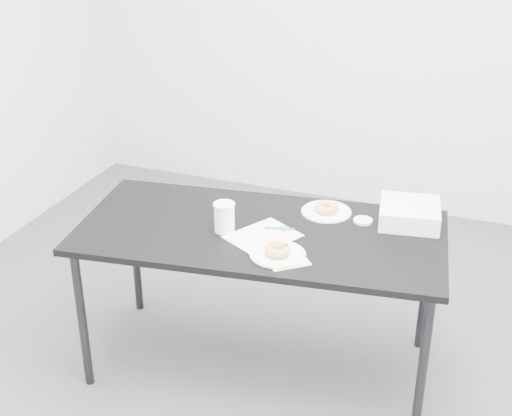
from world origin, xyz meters
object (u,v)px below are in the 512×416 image
(plate_far, at_px, (326,212))
(coffee_cup, at_px, (224,217))
(donut_far, at_px, (326,208))
(scorecard, at_px, (263,236))
(plate_near, at_px, (278,254))
(table, at_px, (260,240))
(donut_near, at_px, (278,250))
(pen, at_px, (280,228))
(bakery_box, at_px, (409,214))

(plate_far, xyz_separation_m, coffee_cup, (-0.38, -0.35, 0.07))
(coffee_cup, bearing_deg, donut_far, 42.37)
(scorecard, xyz_separation_m, plate_near, (0.12, -0.14, 0.01))
(table, height_order, donut_far, donut_far)
(table, distance_m, donut_near, 0.26)
(pen, xyz_separation_m, bakery_box, (0.54, 0.28, 0.04))
(plate_near, relative_size, bakery_box, 0.89)
(donut_near, height_order, coffee_cup, coffee_cup)
(donut_far, distance_m, bakery_box, 0.39)
(plate_far, distance_m, donut_far, 0.02)
(plate_near, distance_m, coffee_cup, 0.33)
(pen, bearing_deg, bakery_box, 14.25)
(donut_near, height_order, plate_far, donut_near)
(scorecard, relative_size, donut_far, 2.63)
(scorecard, relative_size, plate_far, 1.23)
(plate_near, bearing_deg, donut_far, 80.36)
(coffee_cup, bearing_deg, table, 25.57)
(donut_near, bearing_deg, plate_far, 80.36)
(table, distance_m, bakery_box, 0.70)
(table, relative_size, plate_near, 7.29)
(plate_near, relative_size, coffee_cup, 1.74)
(scorecard, relative_size, donut_near, 2.61)
(donut_near, height_order, bakery_box, bakery_box)
(plate_near, distance_m, donut_far, 0.48)
(table, bearing_deg, plate_near, -60.19)
(donut_near, xyz_separation_m, plate_far, (0.08, 0.47, -0.03))
(pen, height_order, plate_near, pen)
(plate_near, xyz_separation_m, coffee_cup, (-0.30, 0.13, 0.06))
(pen, height_order, donut_far, donut_far)
(pen, height_order, donut_near, donut_near)
(coffee_cup, relative_size, bakery_box, 0.51)
(scorecard, xyz_separation_m, plate_far, (0.20, 0.33, 0.00))
(plate_near, distance_m, bakery_box, 0.69)
(coffee_cup, bearing_deg, scorecard, 3.61)
(plate_near, height_order, bakery_box, bakery_box)
(plate_near, relative_size, donut_near, 2.13)
(plate_far, bearing_deg, donut_far, 0.00)
(donut_far, distance_m, coffee_cup, 0.52)
(scorecard, height_order, donut_far, donut_far)
(pen, relative_size, bakery_box, 0.50)
(donut_near, bearing_deg, pen, 107.17)
(table, distance_m, donut_far, 0.37)
(donut_near, distance_m, coffee_cup, 0.33)
(pen, bearing_deg, scorecard, -132.73)
(coffee_cup, distance_m, bakery_box, 0.85)
(plate_near, height_order, coffee_cup, coffee_cup)
(table, distance_m, scorecard, 0.09)
(scorecard, bearing_deg, donut_near, -20.02)
(plate_near, xyz_separation_m, plate_far, (0.08, 0.47, -0.00))
(donut_far, relative_size, coffee_cup, 0.81)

